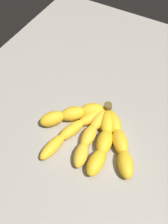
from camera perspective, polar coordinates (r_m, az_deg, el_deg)
The scene contains 2 objects.
ground_plane at distance 66.41cm, azimuth -2.07°, elevation -1.75°, with size 96.20×66.17×3.48cm, color gray.
banana_bunch at distance 60.36cm, azimuth 1.84°, elevation -4.51°, with size 20.57×26.68×3.52cm.
Camera 1 is at (-31.69, -20.39, 52.94)cm, focal length 41.62 mm.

